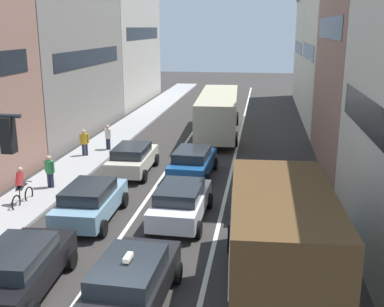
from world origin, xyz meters
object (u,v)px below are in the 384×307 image
hatchback_centre_lane_third (193,162)px  pedestrian_far_sidewalk (108,136)px  pedestrian_near_kerb (50,171)px  sedan_left_lane_front (20,268)px  cyclist_on_sidewalk (21,187)px  wagon_left_lane_second (90,201)px  bus_mid_queue_primary (218,110)px  removalist_box_truck (277,238)px  sedan_left_lane_third (133,158)px  sedan_right_lane_behind_truck (262,189)px  sedan_centre_lane_second (181,202)px  pedestrian_mid_sidewalk (84,142)px  taxi_centre_lane_front (131,282)px

hatchback_centre_lane_third → pedestrian_far_sidewalk: 7.19m
pedestrian_near_kerb → sedan_left_lane_front: bearing=33.6°
cyclist_on_sidewalk → wagon_left_lane_second: bearing=-104.7°
sedan_left_lane_front → cyclist_on_sidewalk: 7.08m
bus_mid_queue_primary → pedestrian_far_sidewalk: bus_mid_queue_primary is taller
removalist_box_truck → sedan_left_lane_third: size_ratio=1.80×
pedestrian_near_kerb → sedan_right_lane_behind_truck: bearing=99.6°
sedan_centre_lane_second → hatchback_centre_lane_third: 5.51m
hatchback_centre_lane_third → sedan_centre_lane_second: bearing=-173.8°
sedan_centre_lane_second → pedestrian_mid_sidewalk: (-7.07, 8.19, 0.15)m
pedestrian_near_kerb → sedan_left_lane_third: bearing=149.3°
cyclist_on_sidewalk → pedestrian_far_sidewalk: (0.69, 9.24, 0.10)m
taxi_centre_lane_front → wagon_left_lane_second: bearing=31.7°
removalist_box_truck → sedan_centre_lane_second: 6.44m
removalist_box_truck → hatchback_centre_lane_third: removalist_box_truck is taller
sedan_centre_lane_second → bus_mid_queue_primary: bearing=1.5°
sedan_centre_lane_second → sedan_left_lane_front: bearing=149.7°
wagon_left_lane_second → sedan_right_lane_behind_truck: size_ratio=1.00×
hatchback_centre_lane_third → cyclist_on_sidewalk: (-6.51, -5.02, 0.05)m
taxi_centre_lane_front → pedestrian_mid_sidewalk: 15.78m
sedan_left_lane_front → sedan_centre_lane_second: bearing=-34.9°
sedan_left_lane_front → hatchback_centre_lane_third: size_ratio=1.01×
wagon_left_lane_second → cyclist_on_sidewalk: (-3.39, 0.95, 0.05)m
sedan_centre_lane_second → sedan_left_lane_third: same height
pedestrian_mid_sidewalk → taxi_centre_lane_front: bearing=-161.6°
removalist_box_truck → pedestrian_far_sidewalk: removalist_box_truck is taller
sedan_left_lane_front → cyclist_on_sidewalk: bearing=24.5°
sedan_left_lane_third → wagon_left_lane_second: bearing=179.2°
cyclist_on_sidewalk → pedestrian_mid_sidewalk: 7.72m
taxi_centre_lane_front → hatchback_centre_lane_third: taxi_centre_lane_front is taller
sedan_left_lane_third → pedestrian_far_sidewalk: (-2.65, 4.00, 0.15)m
wagon_left_lane_second → sedan_right_lane_behind_truck: same height
taxi_centre_lane_front → sedan_left_lane_third: bearing=17.2°
sedan_right_lane_behind_truck → cyclist_on_sidewalk: cyclist_on_sidewalk is taller
removalist_box_truck → taxi_centre_lane_front: removalist_box_truck is taller
sedan_centre_lane_second → cyclist_on_sidewalk: bearing=87.5°
sedan_left_lane_third → sedan_right_lane_behind_truck: 7.68m
sedan_left_lane_third → removalist_box_truck: bearing=-148.6°
wagon_left_lane_second → pedestrian_near_kerb: 4.38m
sedan_left_lane_front → sedan_centre_lane_second: 6.81m
sedan_left_lane_front → hatchback_centre_lane_third: (3.22, 11.29, 0.00)m
cyclist_on_sidewalk → hatchback_centre_lane_third: bearing=-51.4°
hatchback_centre_lane_third → sedan_left_lane_third: size_ratio=1.01×
taxi_centre_lane_front → cyclist_on_sidewalk: (-6.59, 6.53, 0.05)m
bus_mid_queue_primary → pedestrian_far_sidewalk: size_ratio=6.39×
taxi_centre_lane_front → pedestrian_near_kerb: (-6.31, 8.67, 0.15)m
bus_mid_queue_primary → pedestrian_mid_sidewalk: 9.92m
removalist_box_truck → sedan_left_lane_front: (-7.09, -0.52, -1.18)m
sedan_left_lane_third → sedan_right_lane_behind_truck: same height
sedan_left_lane_front → wagon_left_lane_second: (0.09, 5.32, 0.00)m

